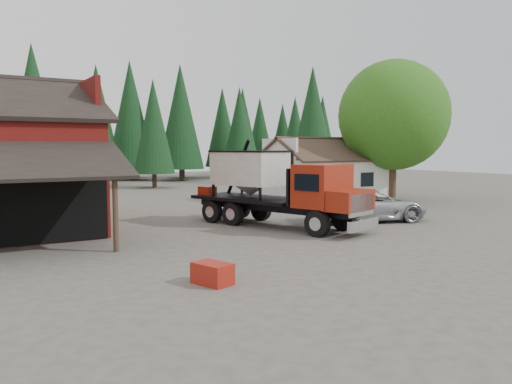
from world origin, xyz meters
TOP-DOWN VIEW (x-y plane):
  - ground at (0.00, 0.00)m, footprint 120.00×120.00m
  - farmhouse at (13.00, 13.00)m, footprint 8.60×6.42m
  - deciduous_tree at (17.01, 9.97)m, footprint 8.00×8.00m
  - conifer_backdrop at (0.00, 42.00)m, footprint 76.00×16.00m
  - near_pine_b at (6.00, 30.00)m, footprint 3.96×3.96m
  - near_pine_c at (22.00, 26.00)m, footprint 4.84×4.84m
  - near_pine_d at (-4.00, 34.00)m, footprint 5.28×5.28m
  - feed_truck at (2.74, 4.03)m, footprint 5.34×9.79m
  - silver_car at (8.00, 3.00)m, footprint 6.51×4.43m
  - equip_box at (-4.54, -3.69)m, footprint 1.01×1.26m

SIDE VIEW (x-z plane):
  - ground at x=0.00m, z-range 0.00..0.00m
  - conifer_backdrop at x=0.00m, z-range -8.00..8.00m
  - equip_box at x=-4.54m, z-range 0.00..0.60m
  - silver_car at x=8.00m, z-range 0.00..1.65m
  - farmhouse at x=13.00m, z-range -0.66..3.99m
  - feed_truck at x=2.74m, z-range -0.14..4.14m
  - near_pine_b at x=6.00m, z-range 0.69..11.09m
  - deciduous_tree at x=17.01m, z-range 0.81..11.01m
  - near_pine_c at x=22.00m, z-range 0.69..13.09m
  - near_pine_d at x=-4.00m, z-range 0.69..14.09m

